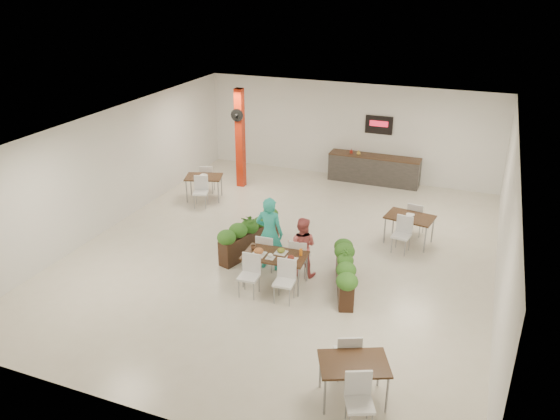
# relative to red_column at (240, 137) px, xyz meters

# --- Properties ---
(ground) EXTENTS (12.00, 12.00, 0.00)m
(ground) POSITION_rel_red_column_xyz_m (3.00, -3.79, -1.64)
(ground) COLOR beige
(ground) RESTS_ON ground
(room_shell) EXTENTS (10.10, 12.10, 3.22)m
(room_shell) POSITION_rel_red_column_xyz_m (3.00, -3.79, 0.36)
(room_shell) COLOR white
(room_shell) RESTS_ON ground
(red_column) EXTENTS (0.40, 0.41, 3.20)m
(red_column) POSITION_rel_red_column_xyz_m (0.00, 0.00, 0.00)
(red_column) COLOR red
(red_column) RESTS_ON ground
(service_counter) EXTENTS (3.00, 0.64, 2.20)m
(service_counter) POSITION_rel_red_column_xyz_m (4.00, 1.86, -1.15)
(service_counter) COLOR #2B2826
(service_counter) RESTS_ON ground
(main_table) EXTENTS (1.45, 1.69, 0.92)m
(main_table) POSITION_rel_red_column_xyz_m (3.35, -5.39, -1.01)
(main_table) COLOR black
(main_table) RESTS_ON ground
(diner_man) EXTENTS (0.68, 0.47, 1.81)m
(diner_man) POSITION_rel_red_column_xyz_m (2.96, -4.73, -0.74)
(diner_man) COLOR #28B1A0
(diner_man) RESTS_ON ground
(diner_woman) EXTENTS (0.73, 0.58, 1.43)m
(diner_woman) POSITION_rel_red_column_xyz_m (3.76, -4.73, -0.93)
(diner_woman) COLOR #D35E5D
(diner_woman) RESTS_ON ground
(planter_left) EXTENTS (0.88, 1.95, 1.06)m
(planter_left) POSITION_rel_red_column_xyz_m (2.22, -4.22, -1.12)
(planter_left) COLOR black
(planter_left) RESTS_ON ground
(planter_right) EXTENTS (0.87, 1.86, 1.01)m
(planter_right) POSITION_rel_red_column_xyz_m (4.87, -5.04, -1.14)
(planter_right) COLOR black
(planter_right) RESTS_ON ground
(side_table_a) EXTENTS (1.26, 1.67, 0.92)m
(side_table_a) POSITION_rel_red_column_xyz_m (-0.56, -1.49, -1.02)
(side_table_a) COLOR black
(side_table_a) RESTS_ON ground
(side_table_b) EXTENTS (1.29, 1.67, 0.92)m
(side_table_b) POSITION_rel_red_column_xyz_m (5.81, -2.20, -1.01)
(side_table_b) COLOR black
(side_table_b) RESTS_ON ground
(side_table_c) EXTENTS (1.32, 1.65, 0.92)m
(side_table_c) POSITION_rel_red_column_xyz_m (5.89, -8.30, -1.03)
(side_table_c) COLOR black
(side_table_c) RESTS_ON ground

